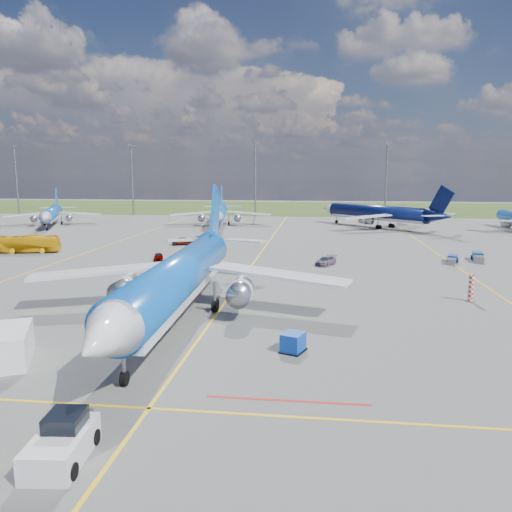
# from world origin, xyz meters

# --- Properties ---
(ground) EXTENTS (400.00, 400.00, 0.00)m
(ground) POSITION_xyz_m (0.00, 0.00, 0.00)
(ground) COLOR #5B5B59
(ground) RESTS_ON ground
(grass_strip) EXTENTS (400.00, 80.00, 0.01)m
(grass_strip) POSITION_xyz_m (0.00, 150.00, 0.00)
(grass_strip) COLOR #2D4719
(grass_strip) RESTS_ON ground
(taxiway_lines) EXTENTS (60.25, 160.00, 0.02)m
(taxiway_lines) POSITION_xyz_m (0.17, 27.70, 0.01)
(taxiway_lines) COLOR yellow
(taxiway_lines) RESTS_ON ground
(floodlight_masts) EXTENTS (202.20, 0.50, 22.70)m
(floodlight_masts) POSITION_xyz_m (10.00, 110.00, 12.56)
(floodlight_masts) COLOR slate
(floodlight_masts) RESTS_ON ground
(warning_post) EXTENTS (0.50, 0.50, 3.00)m
(warning_post) POSITION_xyz_m (26.00, 8.00, 1.50)
(warning_post) COLOR red
(warning_post) RESTS_ON ground
(bg_jet_nw) EXTENTS (37.80, 42.13, 9.05)m
(bg_jet_nw) POSITION_xyz_m (-58.95, 75.35, 0.00)
(bg_jet_nw) COLOR blue
(bg_jet_nw) RESTS_ON ground
(bg_jet_nnw) EXTENTS (33.85, 41.28, 9.78)m
(bg_jet_nnw) POSITION_xyz_m (-15.51, 79.75, 0.00)
(bg_jet_nnw) COLOR blue
(bg_jet_nnw) RESTS_ON ground
(bg_jet_n) EXTENTS (50.65, 50.65, 10.65)m
(bg_jet_n) POSITION_xyz_m (24.30, 81.21, 0.00)
(bg_jet_n) COLOR #071140
(bg_jet_n) RESTS_ON ground
(main_airliner) EXTENTS (35.63, 46.02, 11.79)m
(main_airliner) POSITION_xyz_m (-3.06, -2.14, 0.00)
(main_airliner) COLOR blue
(main_airliner) RESTS_ON ground
(pushback_tug) EXTENTS (2.74, 6.32, 2.11)m
(pushback_tug) POSITION_xyz_m (-2.37, -25.50, 0.85)
(pushback_tug) COLOR silver
(pushback_tug) RESTS_ON ground
(uld_container) EXTENTS (2.03, 2.24, 1.47)m
(uld_container) POSITION_xyz_m (7.91, -9.47, 0.73)
(uld_container) COLOR #0B369D
(uld_container) RESTS_ON ground
(service_van) EXTENTS (4.58, 6.09, 2.45)m
(service_van) POSITION_xyz_m (-12.31, -14.13, 1.23)
(service_van) COLOR white
(service_van) RESTS_ON ground
(apron_bus) EXTENTS (11.07, 4.73, 3.00)m
(apron_bus) POSITION_xyz_m (-40.07, 33.17, 1.50)
(apron_bus) COLOR #E5A90D
(apron_bus) RESTS_ON ground
(service_car_a) EXTENTS (2.30, 3.70, 1.18)m
(service_car_a) POSITION_xyz_m (-15.12, 28.33, 0.59)
(service_car_a) COLOR #999999
(service_car_a) RESTS_ON ground
(service_car_b) EXTENTS (5.13, 2.82, 1.36)m
(service_car_b) POSITION_xyz_m (-15.47, 45.55, 0.68)
(service_car_b) COLOR #999999
(service_car_b) RESTS_ON ground
(service_car_c) EXTENTS (3.66, 4.72, 1.28)m
(service_car_c) POSITION_xyz_m (10.93, 27.69, 0.64)
(service_car_c) COLOR #999999
(service_car_c) RESTS_ON ground
(baggage_tug_w) EXTENTS (2.70, 5.65, 1.23)m
(baggage_tug_w) POSITION_xyz_m (34.65, 34.33, 0.57)
(baggage_tug_w) COLOR navy
(baggage_tug_w) RESTS_ON ground
(baggage_tug_c) EXTENTS (2.35, 4.91, 1.06)m
(baggage_tug_c) POSITION_xyz_m (-14.03, 51.17, 0.50)
(baggage_tug_c) COLOR #19399B
(baggage_tug_c) RESTS_ON ground
(baggage_tug_e) EXTENTS (2.67, 4.94, 1.07)m
(baggage_tug_e) POSITION_xyz_m (30.19, 31.98, 0.50)
(baggage_tug_e) COLOR #193797
(baggage_tug_e) RESTS_ON ground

